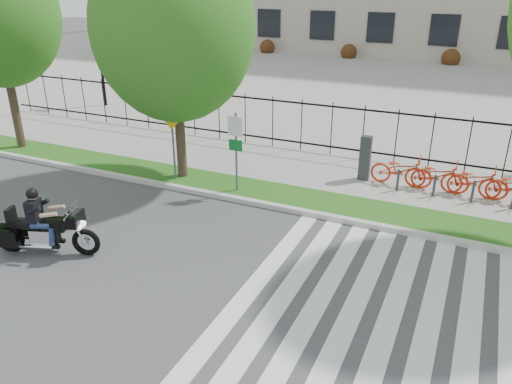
% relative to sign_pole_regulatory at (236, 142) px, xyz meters
% --- Properties ---
extents(ground, '(120.00, 120.00, 0.00)m').
position_rel_sign_pole_regulatory_xyz_m(ground, '(0.47, -4.58, -1.74)').
color(ground, '#3E3E41').
rests_on(ground, ground).
extents(curb, '(60.00, 0.20, 0.15)m').
position_rel_sign_pole_regulatory_xyz_m(curb, '(0.47, -0.48, -1.66)').
color(curb, '#B2B1A8').
rests_on(curb, ground).
extents(grass_verge, '(60.00, 1.50, 0.15)m').
position_rel_sign_pole_regulatory_xyz_m(grass_verge, '(0.47, 0.37, -1.66)').
color(grass_verge, '#225515').
rests_on(grass_verge, ground).
extents(sidewalk, '(60.00, 3.50, 0.15)m').
position_rel_sign_pole_regulatory_xyz_m(sidewalk, '(0.47, 2.87, -1.66)').
color(sidewalk, gray).
rests_on(sidewalk, ground).
extents(plaza, '(80.00, 34.00, 0.10)m').
position_rel_sign_pole_regulatory_xyz_m(plaza, '(0.47, 20.42, -1.69)').
color(plaza, gray).
rests_on(plaza, ground).
extents(crosswalk_stripes, '(5.70, 8.00, 0.01)m').
position_rel_sign_pole_regulatory_xyz_m(crosswalk_stripes, '(5.30, -4.58, -1.73)').
color(crosswalk_stripes, silver).
rests_on(crosswalk_stripes, ground).
extents(iron_fence, '(30.00, 0.06, 2.00)m').
position_rel_sign_pole_regulatory_xyz_m(iron_fence, '(0.47, 4.62, -0.59)').
color(iron_fence, black).
rests_on(iron_fence, sidewalk).
extents(lamp_post_left, '(1.06, 0.70, 4.25)m').
position_rel_sign_pole_regulatory_xyz_m(lamp_post_left, '(-11.53, 7.42, 1.47)').
color(lamp_post_left, black).
rests_on(lamp_post_left, ground).
extents(street_tree_1, '(5.02, 5.02, 7.71)m').
position_rel_sign_pole_regulatory_xyz_m(street_tree_1, '(-2.25, 0.37, 3.23)').
color(street_tree_1, '#3A2C20').
rests_on(street_tree_1, grass_verge).
extents(sign_pole_regulatory, '(0.50, 0.09, 2.50)m').
position_rel_sign_pole_regulatory_xyz_m(sign_pole_regulatory, '(0.00, 0.00, 0.00)').
color(sign_pole_regulatory, '#59595B').
rests_on(sign_pole_regulatory, grass_verge).
extents(sign_pole_warning, '(0.78, 0.09, 2.49)m').
position_rel_sign_pole_regulatory_xyz_m(sign_pole_warning, '(-2.31, 0.00, 0.00)').
color(sign_pole_warning, '#59595B').
rests_on(sign_pole_warning, grass_verge).
extents(motorcycle_rider, '(2.64, 1.31, 2.11)m').
position_rel_sign_pole_regulatory_xyz_m(motorcycle_rider, '(-2.66, -5.25, -1.04)').
color(motorcycle_rider, black).
rests_on(motorcycle_rider, ground).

